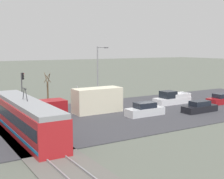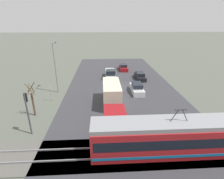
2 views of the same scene
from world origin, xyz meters
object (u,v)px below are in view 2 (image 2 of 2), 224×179
at_px(light_rail_tram, 176,137).
at_px(no_parking_sign, 50,92).
at_px(pickup_truck, 110,75).
at_px(traffic_light_pole, 27,108).
at_px(street_tree, 33,101).
at_px(sedan_car_2, 137,88).
at_px(sedan_car_1, 123,67).
at_px(box_truck, 112,98).
at_px(street_lamp_near_crossing, 55,65).
at_px(sedan_car_0, 140,76).

height_order(light_rail_tram, no_parking_sign, light_rail_tram).
xyz_separation_m(pickup_truck, traffic_light_pole, (9.46, 18.72, 2.28)).
height_order(traffic_light_pole, street_tree, traffic_light_pole).
distance_m(sedan_car_2, traffic_light_pole, 17.50).
bearing_deg(sedan_car_1, sedan_car_2, 92.43).
bearing_deg(pickup_truck, light_rail_tram, 102.26).
bearing_deg(traffic_light_pole, box_truck, -149.34).
bearing_deg(pickup_truck, no_parking_sign, 47.93).
xyz_separation_m(light_rail_tram, street_lamp_near_crossing, (14.14, -15.57, 3.12)).
bearing_deg(street_lamp_near_crossing, box_truck, 143.60).
bearing_deg(sedan_car_1, pickup_truck, 61.60).
height_order(box_truck, sedan_car_2, box_truck).
xyz_separation_m(street_tree, street_lamp_near_crossing, (-1.21, -7.94, 2.73)).
xyz_separation_m(box_truck, street_lamp_near_crossing, (8.87, -6.54, 3.27)).
xyz_separation_m(pickup_truck, street_tree, (10.49, 14.75, 1.23)).
relative_size(box_truck, sedan_car_0, 2.18).
xyz_separation_m(sedan_car_0, traffic_light_pole, (15.57, 17.90, 2.41)).
distance_m(sedan_car_1, traffic_light_pole, 28.41).
bearing_deg(street_lamp_near_crossing, no_parking_sign, 86.67).
bearing_deg(sedan_car_2, sedan_car_0, 74.22).
height_order(light_rail_tram, street_lamp_near_crossing, street_lamp_near_crossing).
bearing_deg(street_tree, light_rail_tram, 153.56).
distance_m(traffic_light_pole, street_tree, 4.23).
distance_m(street_tree, no_parking_sign, 4.38).
xyz_separation_m(light_rail_tram, sedan_car_2, (0.76, -14.47, -0.92)).
height_order(sedan_car_2, street_lamp_near_crossing, street_lamp_near_crossing).
xyz_separation_m(sedan_car_1, street_tree, (13.98, 21.20, 1.35)).
bearing_deg(traffic_light_pole, pickup_truck, -116.81).
bearing_deg(traffic_light_pole, sedan_car_2, -141.46).
relative_size(sedan_car_0, street_tree, 1.07).
bearing_deg(sedan_car_2, street_lamp_near_crossing, 175.27).
relative_size(pickup_truck, no_parking_sign, 2.35).
bearing_deg(street_tree, street_lamp_near_crossing, -98.67).
bearing_deg(no_parking_sign, street_tree, 76.76).
xyz_separation_m(sedan_car_2, traffic_light_pole, (13.56, 10.80, 2.35)).
bearing_deg(light_rail_tram, box_truck, -59.75).
bearing_deg(pickup_truck, sedan_car_2, 117.39).
xyz_separation_m(box_truck, pickup_truck, (-0.40, -13.35, -0.70)).
xyz_separation_m(light_rail_tram, pickup_truck, (4.86, -22.38, -0.85)).
bearing_deg(pickup_truck, street_tree, 54.58).
relative_size(street_tree, no_parking_sign, 1.87).
height_order(box_truck, sedan_car_0, box_truck).
distance_m(box_truck, traffic_light_pole, 10.65).
height_order(sedan_car_1, street_tree, street_tree).
bearing_deg(box_truck, traffic_light_pole, 30.66).
relative_size(street_lamp_near_crossing, no_parking_sign, 3.45).
distance_m(pickup_truck, sedan_car_1, 7.34).
distance_m(light_rail_tram, street_lamp_near_crossing, 21.26).
relative_size(sedan_car_0, sedan_car_1, 1.04).
distance_m(box_truck, pickup_truck, 13.38).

